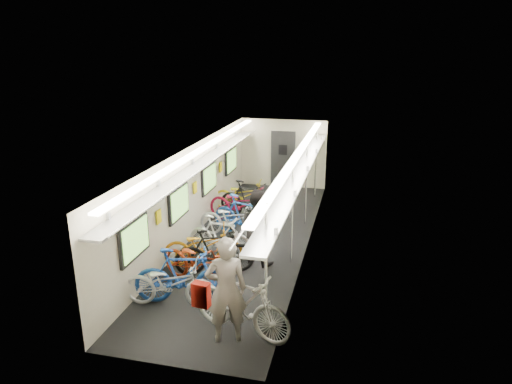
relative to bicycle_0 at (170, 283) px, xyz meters
The scene contains 16 objects.
train_car_shell 4.26m from the bicycle_0, 85.39° to the left, with size 10.00×10.00×10.00m.
bicycle_0 is the anchor object (origin of this frame).
bicycle_1 0.28m from the bicycle_0, 39.93° to the left, with size 0.54×1.90×1.14m, color #1A46A1.
bicycle_2 0.94m from the bicycle_0, 74.96° to the left, with size 0.66×1.90×1.00m, color maroon.
bicycle_3 1.50m from the bicycle_0, 73.83° to the left, with size 0.50×1.76×1.06m, color black.
bicycle_4 1.79m from the bicycle_0, 89.30° to the left, with size 0.62×1.78×0.94m, color #BB7311.
bicycle_5 2.39m from the bicycle_0, 84.50° to the left, with size 0.46×1.63×0.98m, color white.
bicycle_6 3.51m from the bicycle_0, 86.46° to the left, with size 0.64×1.85×0.97m, color silver.
bicycle_7 3.63m from the bicycle_0, 82.40° to the left, with size 0.53×1.87×1.12m, color #1C50AC.
bicycle_8 4.52m from the bicycle_0, 87.99° to the left, with size 0.71×2.02×1.06m, color maroon.
bicycle_9 4.84m from the bicycle_0, 86.13° to the left, with size 0.54×1.92×1.15m, color black.
bicycle_10 5.52m from the bicycle_0, 90.27° to the left, with size 0.64×1.85×0.97m, color gold.
bicycle_11 1.65m from the bicycle_0, 19.88° to the right, with size 0.55×1.95×1.17m, color silver.
passenger_near 1.62m from the bicycle_0, 29.71° to the right, with size 0.69×0.45×1.89m, color slate.
passenger_mid 2.53m from the bicycle_0, 62.15° to the left, with size 0.86×0.67×1.76m, color black.
backpack 2.12m from the bicycle_0, 52.13° to the right, with size 0.26×0.14×0.38m, color #B31C11.
Camera 1 is at (2.65, -10.49, 4.73)m, focal length 32.00 mm.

